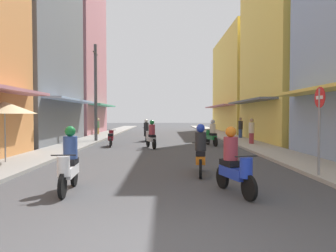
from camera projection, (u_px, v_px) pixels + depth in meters
The scene contains 20 objects.
ground_plane at pixel (164, 140), 23.69m from camera, with size 103.38×103.38×0.00m, color #424244.
sidewalk_left at pixel (92, 139), 23.62m from camera, with size 2.04×54.99×0.12m, color gray.
sidewalk_right at pixel (235, 139), 23.75m from camera, with size 2.04×54.99×0.12m, color #ADA89E.
building_left_mid at pixel (19, 37), 20.52m from camera, with size 7.05×9.21×13.75m.
building_left_far at pixel (67, 47), 30.65m from camera, with size 7.05×9.22×16.89m.
building_right_mid at pixel (301, 27), 21.61m from camera, with size 7.05×9.54×15.67m.
building_right_far at pixel (250, 84), 34.28m from camera, with size 7.05×13.71×10.35m.
motorbike_orange at pixel (201, 152), 9.80m from camera, with size 0.55×1.81×1.58m.
motorbike_green at pixel (212, 134), 19.10m from camera, with size 0.64×1.78×1.58m.
motorbike_maroon at pixel (111, 138), 18.70m from camera, with size 0.55×1.81×0.96m.
motorbike_blue at pixel (234, 164), 7.41m from camera, with size 0.71×1.76×1.58m.
motorbike_silver at pixel (151, 136), 17.69m from camera, with size 0.75×1.74×1.58m.
motorbike_black at pixel (146, 131), 22.34m from camera, with size 0.55×1.81×1.58m.
motorbike_white at pixel (69, 163), 7.62m from camera, with size 0.55×1.81×1.58m.
pedestrian_crossing at pixel (241, 128), 24.28m from camera, with size 0.34×0.34×1.66m.
pedestrian_foreground at pixel (97, 125), 28.65m from camera, with size 0.44×0.44×1.62m.
pedestrian_midway at pixel (252, 132), 19.22m from camera, with size 0.34×0.34×1.65m.
vendor_umbrella at pixel (5, 108), 11.66m from camera, with size 2.28×2.28×2.35m.
utility_pole at pixel (96, 92), 21.42m from camera, with size 0.20×1.20×6.60m.
street_sign_no_entry at pixel (319, 120), 9.08m from camera, with size 0.07×0.60×2.65m.
Camera 1 is at (0.03, -4.14, 1.85)m, focal length 33.97 mm.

